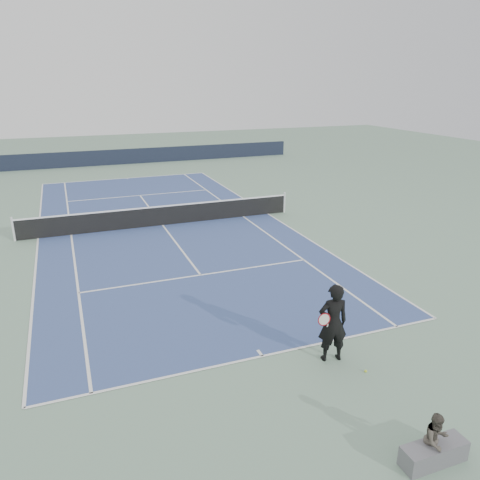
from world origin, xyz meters
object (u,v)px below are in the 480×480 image
object	(u,v)px
tennis_ball	(366,371)
spectator_bench	(435,446)
tennis_net	(162,215)
tennis_player	(333,323)

from	to	relation	value
tennis_ball	spectator_bench	size ratio (longest dim) A/B	0.05
tennis_net	spectator_bench	distance (m)	16.19
tennis_ball	tennis_player	bearing A→B (deg)	121.78
tennis_net	tennis_player	xyz separation A→B (m)	(1.54, -12.58, 0.51)
tennis_net	tennis_player	bearing A→B (deg)	-83.02
tennis_player	spectator_bench	size ratio (longest dim) A/B	1.59
tennis_net	spectator_bench	world-z (taller)	tennis_net
tennis_ball	spectator_bench	bearing A→B (deg)	-100.42
spectator_bench	tennis_ball	bearing A→B (deg)	79.58
tennis_player	spectator_bench	xyz separation A→B (m)	(-0.02, -3.54, -0.65)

